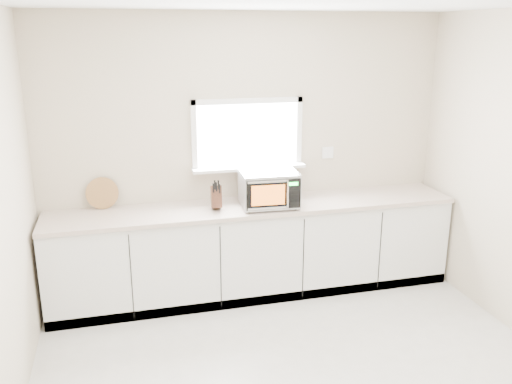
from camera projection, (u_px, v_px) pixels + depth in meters
name	position (u px, v px, depth m)	size (l,w,h in m)	color
back_wall	(247.00, 153.00, 5.34)	(4.00, 0.17, 2.70)	#BEB397
cabinets	(255.00, 251.00, 5.33)	(3.92, 0.60, 0.88)	silver
countertop	(255.00, 207.00, 5.19)	(3.92, 0.64, 0.04)	#BCAC9B
microwave	(269.00, 188.00, 5.08)	(0.54, 0.46, 0.34)	black
knife_block	(216.00, 196.00, 5.02)	(0.11, 0.21, 0.29)	#4E2E1C
cutting_board	(102.00, 193.00, 5.03)	(0.30, 0.30, 0.02)	#A67940
coffee_grinder	(292.00, 191.00, 5.24)	(0.16, 0.16, 0.22)	#B9BBC1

